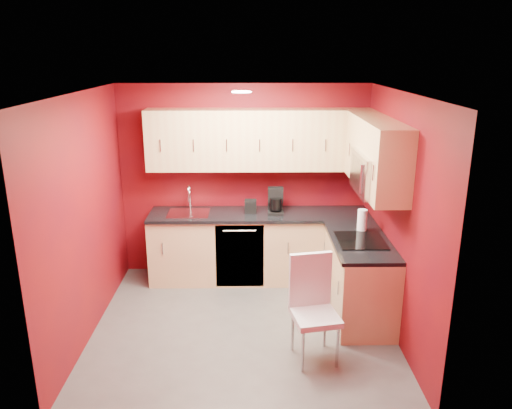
{
  "coord_description": "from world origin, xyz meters",
  "views": [
    {
      "loc": [
        0.09,
        -4.83,
        2.88
      ],
      "look_at": [
        0.15,
        0.55,
        1.22
      ],
      "focal_mm": 35.0,
      "sensor_mm": 36.0,
      "label": 1
    }
  ],
  "objects_px": {
    "sink": "(189,210)",
    "paper_towel": "(362,220)",
    "coffee_maker": "(276,201)",
    "dining_chair": "(315,311)",
    "napkin_holder": "(251,206)",
    "microwave": "(376,174)"
  },
  "relations": [
    {
      "from": "microwave",
      "to": "paper_towel",
      "type": "bearing_deg",
      "value": 96.81
    },
    {
      "from": "sink",
      "to": "paper_towel",
      "type": "distance_m",
      "value": 2.17
    },
    {
      "from": "microwave",
      "to": "coffee_maker",
      "type": "distance_m",
      "value": 1.51
    },
    {
      "from": "coffee_maker",
      "to": "paper_towel",
      "type": "bearing_deg",
      "value": -35.02
    },
    {
      "from": "coffee_maker",
      "to": "napkin_holder",
      "type": "distance_m",
      "value": 0.33
    },
    {
      "from": "paper_towel",
      "to": "dining_chair",
      "type": "relative_size",
      "value": 0.25
    },
    {
      "from": "sink",
      "to": "paper_towel",
      "type": "height_order",
      "value": "sink"
    },
    {
      "from": "coffee_maker",
      "to": "dining_chair",
      "type": "xyz_separation_m",
      "value": [
        0.3,
        -1.8,
        -0.55
      ]
    },
    {
      "from": "coffee_maker",
      "to": "napkin_holder",
      "type": "bearing_deg",
      "value": 173.13
    },
    {
      "from": "microwave",
      "to": "coffee_maker",
      "type": "xyz_separation_m",
      "value": [
        -0.99,
        0.98,
        -0.59
      ]
    },
    {
      "from": "napkin_holder",
      "to": "microwave",
      "type": "bearing_deg",
      "value": -38.01
    },
    {
      "from": "napkin_holder",
      "to": "coffee_maker",
      "type": "bearing_deg",
      "value": -6.95
    },
    {
      "from": "coffee_maker",
      "to": "napkin_holder",
      "type": "xyz_separation_m",
      "value": [
        -0.32,
        0.04,
        -0.08
      ]
    },
    {
      "from": "sink",
      "to": "paper_towel",
      "type": "relative_size",
      "value": 2.05
    },
    {
      "from": "dining_chair",
      "to": "sink",
      "type": "bearing_deg",
      "value": 116.73
    },
    {
      "from": "sink",
      "to": "dining_chair",
      "type": "height_order",
      "value": "sink"
    },
    {
      "from": "microwave",
      "to": "dining_chair",
      "type": "distance_m",
      "value": 1.57
    },
    {
      "from": "coffee_maker",
      "to": "paper_towel",
      "type": "height_order",
      "value": "coffee_maker"
    },
    {
      "from": "sink",
      "to": "microwave",
      "type": "bearing_deg",
      "value": -25.6
    },
    {
      "from": "coffee_maker",
      "to": "paper_towel",
      "type": "relative_size",
      "value": 1.26
    },
    {
      "from": "coffee_maker",
      "to": "sink",
      "type": "bearing_deg",
      "value": 178.99
    },
    {
      "from": "napkin_holder",
      "to": "dining_chair",
      "type": "xyz_separation_m",
      "value": [
        0.61,
        -1.84,
        -0.47
      ]
    }
  ]
}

